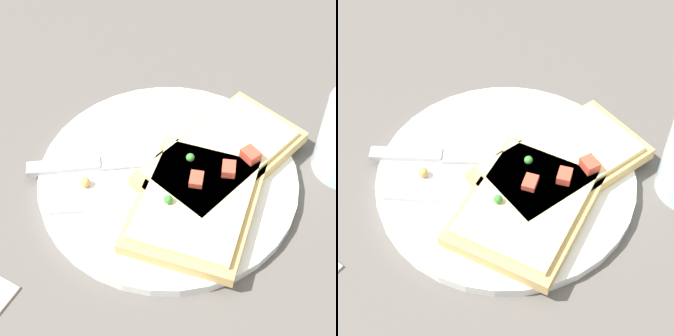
% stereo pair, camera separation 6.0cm
% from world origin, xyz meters
% --- Properties ---
extents(ground_plane, '(4.00, 4.00, 0.00)m').
position_xyz_m(ground_plane, '(0.00, 0.00, 0.00)').
color(ground_plane, '#56514C').
extents(plate, '(0.28, 0.28, 0.01)m').
position_xyz_m(plate, '(0.00, 0.00, 0.01)').
color(plate, white).
rests_on(plate, ground).
extents(fork, '(0.19, 0.13, 0.01)m').
position_xyz_m(fork, '(-0.02, 0.04, 0.01)').
color(fork, '#B7B7BC').
rests_on(fork, plate).
extents(knife, '(0.18, 0.14, 0.01)m').
position_xyz_m(knife, '(0.06, 0.02, 0.01)').
color(knife, '#B7B7BC').
rests_on(knife, plate).
extents(pizza_slice_main, '(0.14, 0.20, 0.03)m').
position_xyz_m(pizza_slice_main, '(-0.04, -0.04, 0.02)').
color(pizza_slice_main, tan).
rests_on(pizza_slice_main, plate).
extents(pizza_slice_corner, '(0.14, 0.17, 0.03)m').
position_xyz_m(pizza_slice_corner, '(-0.05, 0.03, 0.02)').
color(pizza_slice_corner, tan).
rests_on(pizza_slice_corner, plate).
extents(crumb_scatter, '(0.16, 0.08, 0.01)m').
position_xyz_m(crumb_scatter, '(-0.00, 0.04, 0.02)').
color(crumb_scatter, tan).
rests_on(crumb_scatter, plate).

